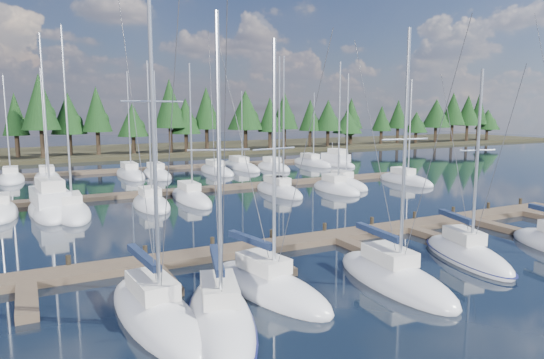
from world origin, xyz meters
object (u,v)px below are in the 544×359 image
main_dock (339,239)px  front_sailboat_2 (268,287)px  front_sailboat_0 (156,313)px  front_sailboat_1 (221,319)px  motor_yacht_left (50,207)px  front_sailboat_4 (467,255)px  motor_yacht_right (336,162)px  front_sailboat_3 (394,278)px

main_dock → front_sailboat_2: size_ratio=3.58×
main_dock → front_sailboat_0: front_sailboat_0 is taller
front_sailboat_0 → front_sailboat_1: bearing=-37.2°
front_sailboat_2 → motor_yacht_left: size_ratio=1.25×
front_sailboat_4 → motor_yacht_right: 46.77m
front_sailboat_4 → front_sailboat_2: bearing=176.7°
front_sailboat_1 → motor_yacht_right: front_sailboat_1 is taller
motor_yacht_left → front_sailboat_1: bearing=-79.2°
front_sailboat_0 → front_sailboat_2: bearing=6.2°
front_sailboat_0 → front_sailboat_4: size_ratio=1.40×
main_dock → front_sailboat_1: (-11.16, -7.95, 0.08)m
front_sailboat_3 → motor_yacht_left: front_sailboat_3 is taller
main_dock → motor_yacht_left: 24.19m
main_dock → motor_yacht_left: size_ratio=4.46×
front_sailboat_1 → motor_yacht_right: (35.50, 43.78, 0.19)m
main_dock → front_sailboat_3: (-1.89, -7.44, 0.08)m
main_dock → motor_yacht_right: 43.32m
motor_yacht_right → front_sailboat_0: bearing=-131.8°
front_sailboat_0 → front_sailboat_3: 11.49m
front_sailboat_4 → front_sailboat_1: bearing=-174.4°
front_sailboat_0 → front_sailboat_1: (2.16, -1.64, -0.03)m
front_sailboat_0 → front_sailboat_1: 2.71m
motor_yacht_right → main_dock: bearing=-124.2°
front_sailboat_1 → motor_yacht_left: front_sailboat_1 is taller
main_dock → motor_yacht_left: bearing=131.8°
main_dock → front_sailboat_3: front_sailboat_3 is taller
front_sailboat_4 → motor_yacht_left: bearing=129.9°
motor_yacht_left → motor_yacht_right: motor_yacht_left is taller
front_sailboat_1 → front_sailboat_3: (9.27, 0.50, 0.00)m
main_dock → front_sailboat_3: size_ratio=3.40×
front_sailboat_4 → motor_yacht_left: (-20.45, 24.47, 0.24)m
front_sailboat_4 → motor_yacht_left: size_ratio=1.16×
front_sailboat_2 → front_sailboat_4: size_ratio=1.08×
main_dock → motor_yacht_right: bearing=55.8°
front_sailboat_2 → front_sailboat_0: bearing=-173.8°
front_sailboat_3 → front_sailboat_4: (6.21, 1.01, -0.00)m
front_sailboat_2 → front_sailboat_3: front_sailboat_3 is taller
front_sailboat_0 → front_sailboat_2: (5.39, 0.59, -0.02)m
front_sailboat_1 → front_sailboat_3: size_ratio=0.99×
front_sailboat_2 → front_sailboat_4: (12.25, -0.72, -0.00)m
main_dock → front_sailboat_2: (-7.93, -5.72, 0.08)m
front_sailboat_1 → front_sailboat_3: 9.28m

